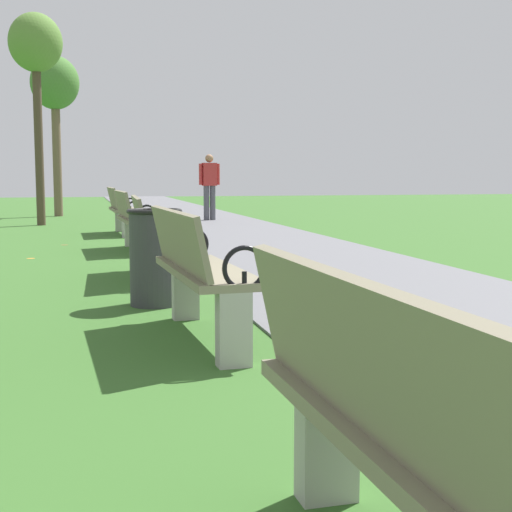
# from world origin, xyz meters

# --- Properties ---
(paved_walkway) EXTENTS (3.12, 44.00, 0.02)m
(paved_walkway) POSITION_xyz_m (1.56, 18.00, 0.01)
(paved_walkway) COLOR slate
(paved_walkway) RESTS_ON ground
(park_bench_2) EXTENTS (0.51, 1.61, 0.90)m
(park_bench_2) POSITION_xyz_m (-0.50, 3.04, 0.49)
(park_bench_2) COLOR gray
(park_bench_2) RESTS_ON ground
(park_bench_3) EXTENTS (0.55, 1.62, 0.90)m
(park_bench_3) POSITION_xyz_m (-0.50, 6.33, 0.49)
(park_bench_3) COLOR gray
(park_bench_3) RESTS_ON ground
(park_bench_4) EXTENTS (0.53, 1.62, 0.90)m
(park_bench_4) POSITION_xyz_m (-0.50, 9.44, 0.49)
(park_bench_4) COLOR gray
(park_bench_4) RESTS_ON ground
(park_bench_5) EXTENTS (0.53, 1.62, 0.90)m
(park_bench_5) POSITION_xyz_m (-0.50, 12.37, 0.49)
(park_bench_5) COLOR gray
(park_bench_5) RESTS_ON ground
(park_bench_6) EXTENTS (0.52, 1.61, 0.90)m
(park_bench_6) POSITION_xyz_m (-0.50, 15.54, 0.49)
(park_bench_6) COLOR gray
(park_bench_6) RESTS_ON ground
(tree_3) EXTENTS (1.17, 1.17, 4.68)m
(tree_3) POSITION_xyz_m (-2.11, 18.54, 3.89)
(tree_3) COLOR #4C3D2D
(tree_3) RESTS_ON ground
(tree_4) EXTENTS (1.31, 1.31, 4.34)m
(tree_4) POSITION_xyz_m (-1.82, 22.19, 3.49)
(tree_4) COLOR brown
(tree_4) RESTS_ON ground
(pedestrian_walking) EXTENTS (0.53, 0.25, 1.62)m
(pedestrian_walking) POSITION_xyz_m (1.88, 19.21, 0.93)
(pedestrian_walking) COLOR #4C4C56
(pedestrian_walking) RESTS_ON paved_walkway
(trash_bin) EXTENTS (0.48, 0.48, 0.84)m
(trash_bin) POSITION_xyz_m (-0.65, 7.76, 0.42)
(trash_bin) COLOR #38383D
(trash_bin) RESTS_ON ground
(scattered_leaves) EXTENTS (2.85, 15.33, 0.02)m
(scattered_leaves) POSITION_xyz_m (-1.39, 7.65, 0.01)
(scattered_leaves) COLOR #93511E
(scattered_leaves) RESTS_ON ground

